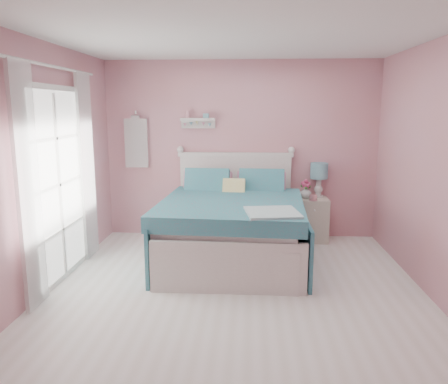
# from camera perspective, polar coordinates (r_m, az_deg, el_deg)

# --- Properties ---
(floor) EXTENTS (4.50, 4.50, 0.00)m
(floor) POSITION_cam_1_polar(r_m,az_deg,el_deg) (4.64, 1.43, -13.45)
(floor) COLOR silver
(floor) RESTS_ON ground
(room_shell) EXTENTS (4.50, 4.50, 4.50)m
(room_shell) POSITION_cam_1_polar(r_m,az_deg,el_deg) (4.24, 1.53, 6.45)
(room_shell) COLOR #CA8083
(room_shell) RESTS_ON floor
(bed) EXTENTS (1.82, 2.23, 1.27)m
(bed) POSITION_cam_1_polar(r_m,az_deg,el_deg) (5.58, 1.09, -4.61)
(bed) COLOR silver
(bed) RESTS_ON floor
(nightstand) EXTENTS (0.44, 0.43, 0.63)m
(nightstand) POSITION_cam_1_polar(r_m,az_deg,el_deg) (6.50, 11.43, -3.52)
(nightstand) COLOR beige
(nightstand) RESTS_ON floor
(table_lamp) EXTENTS (0.25, 0.25, 0.50)m
(table_lamp) POSITION_cam_1_polar(r_m,az_deg,el_deg) (6.49, 12.30, 2.39)
(table_lamp) COLOR white
(table_lamp) RESTS_ON nightstand
(vase) EXTENTS (0.17, 0.17, 0.17)m
(vase) POSITION_cam_1_polar(r_m,az_deg,el_deg) (6.41, 10.61, -0.02)
(vase) COLOR silver
(vase) RESTS_ON nightstand
(teacup) EXTENTS (0.14, 0.14, 0.09)m
(teacup) POSITION_cam_1_polar(r_m,az_deg,el_deg) (6.28, 11.58, -0.70)
(teacup) COLOR #CD8A92
(teacup) RESTS_ON nightstand
(roses) EXTENTS (0.14, 0.11, 0.12)m
(roses) POSITION_cam_1_polar(r_m,az_deg,el_deg) (6.39, 10.63, 1.05)
(roses) COLOR #CC4575
(roses) RESTS_ON vase
(wall_shelf) EXTENTS (0.50, 0.15, 0.25)m
(wall_shelf) POSITION_cam_1_polar(r_m,az_deg,el_deg) (6.46, -3.45, 9.31)
(wall_shelf) COLOR silver
(wall_shelf) RESTS_ON room_shell
(hanging_dress) EXTENTS (0.34, 0.03, 0.72)m
(hanging_dress) POSITION_cam_1_polar(r_m,az_deg,el_deg) (6.64, -11.40, 6.27)
(hanging_dress) COLOR white
(hanging_dress) RESTS_ON room_shell
(french_door) EXTENTS (0.04, 1.32, 2.16)m
(french_door) POSITION_cam_1_polar(r_m,az_deg,el_deg) (5.15, -20.82, 0.82)
(french_door) COLOR silver
(french_door) RESTS_ON floor
(curtain_near) EXTENTS (0.04, 0.40, 2.32)m
(curtain_near) POSITION_cam_1_polar(r_m,az_deg,el_deg) (4.45, -24.19, 0.47)
(curtain_near) COLOR white
(curtain_near) RESTS_ON floor
(curtain_far) EXTENTS (0.04, 0.40, 2.32)m
(curtain_far) POSITION_cam_1_polar(r_m,az_deg,el_deg) (5.80, -17.46, 3.14)
(curtain_far) COLOR white
(curtain_far) RESTS_ON floor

